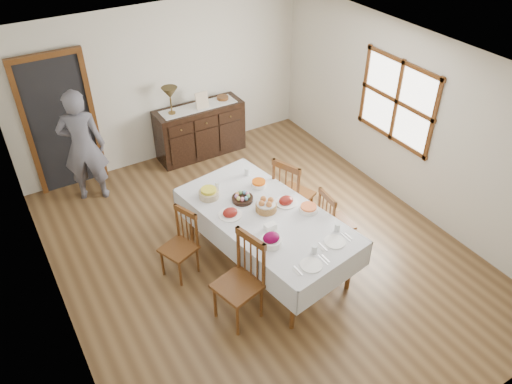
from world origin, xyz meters
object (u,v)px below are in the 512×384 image
table_lamp (170,94)px  person (82,143)px  chair_right_near (333,221)px  chair_left_far (181,243)px  chair_right_far (291,193)px  sideboard (200,130)px  chair_left_near (241,279)px  dining_table (266,220)px

table_lamp → person: bearing=-170.5°
chair_right_near → table_lamp: bearing=21.3°
chair_left_far → table_lamp: size_ratio=2.03×
chair_left_far → chair_right_far: bearing=70.9°
sideboard → person: bearing=-172.3°
chair_left_near → chair_right_far: 1.76m
chair_left_far → chair_left_near: bearing=-4.5°
dining_table → chair_left_far: 1.10m
person → table_lamp: bearing=-149.7°
chair_right_far → table_lamp: size_ratio=2.45×
chair_left_far → chair_right_near: 1.99m
chair_right_far → table_lamp: 2.62m
chair_right_near → person: 3.79m
sideboard → table_lamp: table_lamp is taller
sideboard → person: size_ratio=0.79×
person → table_lamp: size_ratio=4.15×
chair_left_far → sideboard: size_ratio=0.62×
chair_right_far → table_lamp: table_lamp is taller
chair_right_near → person: (-2.41, 2.88, 0.47)m
dining_table → table_lamp: size_ratio=5.50×
dining_table → sideboard: bearing=71.2°
dining_table → chair_right_far: chair_right_far is taller
dining_table → chair_right_near: bearing=-24.1°
person → table_lamp: 1.57m
chair_right_far → sideboard: chair_right_far is taller
dining_table → chair_right_far: (0.71, 0.47, -0.15)m
chair_right_near → sideboard: 3.18m
chair_left_far → table_lamp: table_lamp is taller
chair_left_near → chair_right_far: chair_right_far is taller
chair_right_far → chair_right_near: bearing=173.4°
chair_right_far → table_lamp: bearing=-5.2°
chair_right_far → person: 3.13m
person → chair_right_far: bearing=156.4°
dining_table → sideboard: 2.97m
chair_left_far → person: size_ratio=0.49×
dining_table → chair_left_near: (-0.69, -0.59, -0.15)m
chair_right_near → chair_right_far: (-0.19, 0.71, 0.09)m
chair_left_near → chair_right_near: chair_left_near is taller
chair_left_far → dining_table: bearing=46.4°
chair_left_near → chair_right_far: bearing=113.0°
dining_table → sideboard: (0.49, 2.92, -0.26)m
chair_left_near → person: (-0.82, 3.24, 0.39)m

